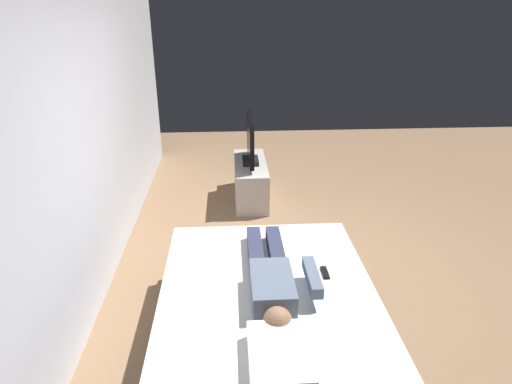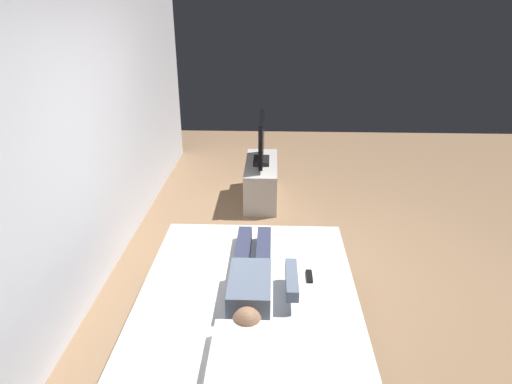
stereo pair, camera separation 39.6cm
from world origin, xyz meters
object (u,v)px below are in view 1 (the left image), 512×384
(person, at_px, (273,278))
(tv, at_px, (250,141))
(remote, at_px, (325,273))
(pillow, at_px, (279,357))
(bed, at_px, (268,322))
(tv_stand, at_px, (251,181))

(person, distance_m, tv, 2.72)
(remote, xyz_separation_m, tv, (2.57, 0.42, 0.24))
(pillow, height_order, tv, tv)
(remote, bearing_deg, bed, 112.44)
(bed, bearing_deg, tv_stand, -0.31)
(bed, relative_size, tv, 2.29)
(pillow, bearing_deg, tv_stand, -0.25)
(tv_stand, bearing_deg, tv, 0.00)
(person, xyz_separation_m, tv, (2.72, 0.02, 0.16))
(tv_stand, distance_m, tv, 0.53)
(tv_stand, relative_size, tv, 1.25)
(pillow, bearing_deg, person, -2.49)
(remote, xyz_separation_m, tv_stand, (2.57, 0.42, -0.30))
(bed, distance_m, person, 0.36)
(bed, relative_size, tv_stand, 1.83)
(pillow, height_order, remote, pillow)
(bed, height_order, tv, tv)
(remote, height_order, tv_stand, remote)
(bed, distance_m, remote, 0.55)
(person, bearing_deg, tv_stand, 0.35)
(pillow, distance_m, tv_stand, 3.45)
(bed, bearing_deg, tv, -0.31)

